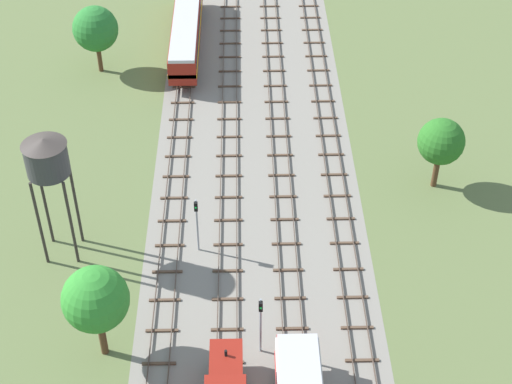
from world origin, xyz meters
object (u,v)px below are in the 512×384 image
Objects in this scene: diesel_railcar_far_left_far at (187,26)px; water_tower at (47,159)px; signal_post_near at (197,219)px; signal_post_nearest at (261,320)px.

diesel_railcar_far_left_far is 1.83× the size of water_tower.
diesel_railcar_far_left_far is 34.62m from water_tower.
signal_post_near is at bearing -85.88° from diesel_railcar_far_left_far.
signal_post_nearest is 11.51m from signal_post_near.
signal_post_near is (10.78, -0.13, -6.00)m from water_tower.
water_tower is 12.34m from signal_post_near.
signal_post_near is at bearing -0.69° from water_tower.
signal_post_nearest is at bearing -80.68° from diesel_railcar_far_left_far.
signal_post_nearest reaches higher than diesel_railcar_far_left_far.
water_tower is 19.74m from signal_post_nearest.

